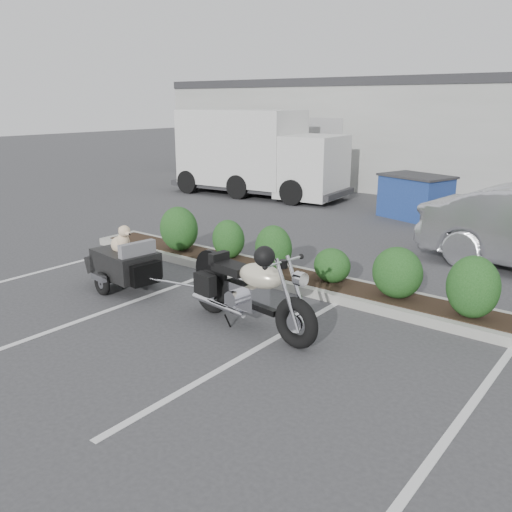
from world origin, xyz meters
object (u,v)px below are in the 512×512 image
Objects in this scene: dumpster at (415,196)px; delivery_truck at (258,155)px; pet_trailer at (125,262)px; motorcycle at (249,292)px.

delivery_truck is at bearing -166.50° from dumpster.
pet_trailer is at bearing -70.48° from delivery_truck.
dumpster reaches higher than pet_trailer.
delivery_truck is at bearing 122.27° from pet_trailer.
motorcycle is at bearing -57.90° from delivery_truck.
dumpster is at bearing 87.26° from pet_trailer.
motorcycle is 2.78m from pet_trailer.
dumpster is (1.65, 8.86, 0.12)m from pet_trailer.
pet_trailer is 0.31× the size of delivery_truck.
motorcycle is 11.61m from delivery_truck.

